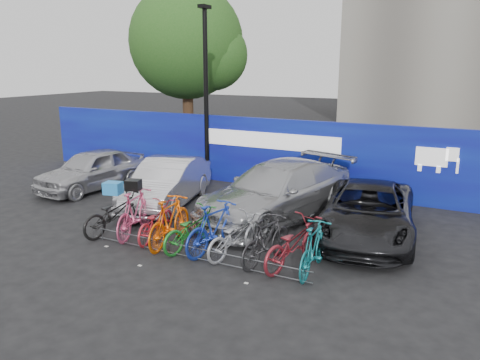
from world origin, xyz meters
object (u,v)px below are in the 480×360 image
Objects in this scene: bike_3 at (170,221)px; bike_9 at (313,248)px; bike_6 at (236,236)px; car_3 at (368,212)px; bike_rack at (192,252)px; bike_4 at (192,229)px; bike_2 at (155,221)px; car_1 at (167,182)px; bike_8 at (293,243)px; tree at (191,45)px; bike_5 at (215,228)px; bike_1 at (135,213)px; lamppost at (206,92)px; bike_0 at (115,213)px; car_0 at (92,169)px; car_2 at (277,191)px; bike_7 at (267,240)px.

bike_3 is 3.53m from bike_9.
car_3 is at bearing -117.86° from bike_6.
bike_rack is 0.71m from bike_4.
bike_2 is 4.06m from bike_9.
car_1 is 6.04m from car_3.
bike_rack is 2.26m from bike_8.
tree reaches higher than bike_4.
bike_5 is (1.19, 0.10, 0.01)m from bike_3.
bike_1 is at bearing -12.84° from bike_3.
car_3 is at bearing 45.49° from bike_rack.
car_1 is at bearing -84.30° from lamppost.
bike_9 is (3.53, 0.07, -0.05)m from bike_3.
bike_3 is at bearing 18.51° from bike_6.
bike_2 is at bearing -166.49° from bike_0.
bike_3 reaches higher than bike_0.
car_0 is at bearing -35.64° from bike_3.
bike_5 is at bearing 178.58° from bike_3.
car_2 is at bearing 80.66° from bike_rack.
lamppost is 1.14× the size of car_2.
car_0 is 3.41m from car_1.
tree reaches higher than car_0.
bike_3 is at bearing 15.51° from bike_5.
bike_7 is at bearing -48.83° from lamppost.
bike_8 reaches higher than bike_4.
bike_rack is 0.78m from bike_5.
bike_0 is 1.72m from bike_3.
car_0 is 2.07× the size of bike_1.
lamppost is at bearing -81.24° from bike_2.
car_2 is 3.88m from bike_1.
tree is 11.94m from bike_1.
car_2 is 2.75× the size of bike_0.
bike_3 reaches higher than bike_2.
bike_2 is at bearing -2.57° from bike_9.
bike_9 is (4.06, -0.07, 0.08)m from bike_2.
bike_4 is 1.10m from bike_6.
bike_2 is at bearing -62.03° from tree.
bike_3 is (1.99, -2.67, -0.12)m from car_1.
bike_9 is (0.48, -0.11, 0.01)m from bike_8.
bike_8 is (8.43, -2.85, -0.17)m from car_0.
bike_0 is at bearing -97.81° from car_1.
bike_7 is at bearing 175.11° from bike_3.
bike_4 is 1.03× the size of bike_9.
car_3 is at bearing -109.95° from bike_7.
bike_6 is 1.35m from bike_8.
bike_2 is (4.85, -2.89, -0.24)m from car_0.
car_1 reaches higher than bike_9.
bike_2 reaches higher than bike_rack.
bike_5 is 1.10× the size of bike_9.
bike_rack is at bearing 77.49° from bike_5.
bike_5 reaches higher than bike_rack.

